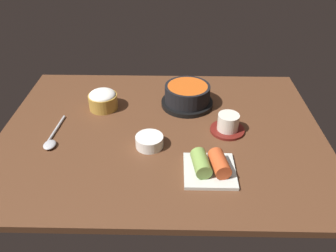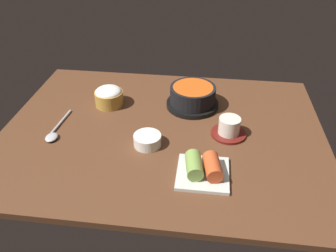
{
  "view_description": "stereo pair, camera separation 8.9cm",
  "coord_description": "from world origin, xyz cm",
  "px_view_note": "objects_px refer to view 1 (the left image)",
  "views": [
    {
      "loc": [
        3.79,
        -86.78,
        63.75
      ],
      "look_at": [
        2.0,
        -2.0,
        5.0
      ],
      "focal_mm": 36.43,
      "sensor_mm": 36.0,
      "label": 1
    },
    {
      "loc": [
        12.71,
        -86.12,
        63.75
      ],
      "look_at": [
        2.0,
        -2.0,
        5.0
      ],
      "focal_mm": 36.43,
      "sensor_mm": 36.0,
      "label": 2
    }
  ],
  "objects_px": {
    "rice_bowl": "(103,99)",
    "kimchi_plate": "(210,166)",
    "banchan_cup_center": "(149,141)",
    "tea_cup_with_saucer": "(228,124)",
    "stone_pot": "(187,95)",
    "spoon": "(52,140)"
  },
  "relations": [
    {
      "from": "tea_cup_with_saucer",
      "to": "banchan_cup_center",
      "type": "height_order",
      "value": "tea_cup_with_saucer"
    },
    {
      "from": "rice_bowl",
      "to": "kimchi_plate",
      "type": "bearing_deg",
      "value": -43.27
    },
    {
      "from": "banchan_cup_center",
      "to": "kimchi_plate",
      "type": "distance_m",
      "value": 0.2
    },
    {
      "from": "banchan_cup_center",
      "to": "kimchi_plate",
      "type": "xyz_separation_m",
      "value": [
        0.17,
        -0.11,
        0.0
      ]
    },
    {
      "from": "stone_pot",
      "to": "spoon",
      "type": "relative_size",
      "value": 1.0
    },
    {
      "from": "stone_pot",
      "to": "rice_bowl",
      "type": "bearing_deg",
      "value": -174.67
    },
    {
      "from": "stone_pot",
      "to": "kimchi_plate",
      "type": "bearing_deg",
      "value": -81.55
    },
    {
      "from": "stone_pot",
      "to": "banchan_cup_center",
      "type": "xyz_separation_m",
      "value": [
        -0.12,
        -0.24,
        -0.02
      ]
    },
    {
      "from": "stone_pot",
      "to": "banchan_cup_center",
      "type": "relative_size",
      "value": 2.2
    },
    {
      "from": "banchan_cup_center",
      "to": "stone_pot",
      "type": "bearing_deg",
      "value": 63.95
    },
    {
      "from": "rice_bowl",
      "to": "tea_cup_with_saucer",
      "type": "relative_size",
      "value": 0.91
    },
    {
      "from": "tea_cup_with_saucer",
      "to": "stone_pot",
      "type": "bearing_deg",
      "value": 128.28
    },
    {
      "from": "tea_cup_with_saucer",
      "to": "banchan_cup_center",
      "type": "relative_size",
      "value": 1.32
    },
    {
      "from": "tea_cup_with_saucer",
      "to": "banchan_cup_center",
      "type": "distance_m",
      "value": 0.25
    },
    {
      "from": "rice_bowl",
      "to": "kimchi_plate",
      "type": "xyz_separation_m",
      "value": [
        0.34,
        -0.32,
        -0.01
      ]
    },
    {
      "from": "banchan_cup_center",
      "to": "kimchi_plate",
      "type": "bearing_deg",
      "value": -33.2
    },
    {
      "from": "stone_pot",
      "to": "rice_bowl",
      "type": "relative_size",
      "value": 1.83
    },
    {
      "from": "banchan_cup_center",
      "to": "spoon",
      "type": "distance_m",
      "value": 0.29
    },
    {
      "from": "rice_bowl",
      "to": "spoon",
      "type": "relative_size",
      "value": 0.54
    },
    {
      "from": "stone_pot",
      "to": "rice_bowl",
      "type": "xyz_separation_m",
      "value": [
        -0.29,
        -0.03,
        -0.0
      ]
    },
    {
      "from": "rice_bowl",
      "to": "banchan_cup_center",
      "type": "xyz_separation_m",
      "value": [
        0.17,
        -0.21,
        -0.02
      ]
    },
    {
      "from": "tea_cup_with_saucer",
      "to": "banchan_cup_center",
      "type": "xyz_separation_m",
      "value": [
        -0.24,
        -0.08,
        -0.01
      ]
    }
  ]
}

